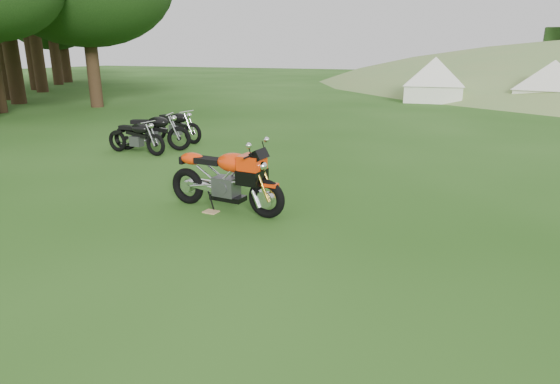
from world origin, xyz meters
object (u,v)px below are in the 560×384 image
at_px(vintage_moto_c, 175,125).
at_px(vintage_moto_d, 152,131).
at_px(vintage_moto_b, 136,136).
at_px(tent_left, 434,78).
at_px(plywood_board, 211,212).
at_px(tent_mid, 552,81).
at_px(sport_motorcycle, 225,174).

xyz_separation_m(vintage_moto_c, vintage_moto_d, (0.18, -1.22, 0.03)).
xyz_separation_m(vintage_moto_b, tent_left, (5.28, 16.22, 0.73)).
xyz_separation_m(plywood_board, tent_mid, (6.40, 18.90, 1.13)).
relative_size(plywood_board, tent_mid, 0.09).
xyz_separation_m(tent_left, tent_mid, (5.19, -0.37, -0.03)).
bearing_deg(sport_motorcycle, tent_left, 90.83).
height_order(vintage_moto_d, tent_mid, tent_mid).
distance_m(vintage_moto_b, vintage_moto_c, 1.73).
relative_size(sport_motorcycle, vintage_moto_c, 1.11).
distance_m(vintage_moto_b, tent_mid, 19.00).
bearing_deg(vintage_moto_d, tent_mid, 36.17).
bearing_deg(tent_left, tent_mid, -10.05).
xyz_separation_m(plywood_board, vintage_moto_b, (-4.07, 3.06, 0.44)).
xyz_separation_m(plywood_board, vintage_moto_d, (-3.96, 3.57, 0.50)).
distance_m(plywood_board, tent_mid, 19.99).
height_order(tent_left, tent_mid, tent_left).
relative_size(sport_motorcycle, vintage_moto_b, 1.19).
distance_m(plywood_board, vintage_moto_b, 5.11).
bearing_deg(plywood_board, vintage_moto_d, 137.99).
relative_size(vintage_moto_b, vintage_moto_c, 0.93).
xyz_separation_m(vintage_moto_d, tent_mid, (10.36, 15.33, 0.63)).
height_order(vintage_moto_c, tent_mid, tent_mid).
distance_m(vintage_moto_d, tent_mid, 18.52).
xyz_separation_m(vintage_moto_b, tent_mid, (10.47, 15.84, 0.69)).
distance_m(plywood_board, tent_left, 19.35).
height_order(plywood_board, vintage_moto_b, vintage_moto_b).
distance_m(sport_motorcycle, tent_mid, 19.73).
distance_m(plywood_board, vintage_moto_d, 5.36).
bearing_deg(sport_motorcycle, plywood_board, -126.87).
distance_m(vintage_moto_c, vintage_moto_d, 1.23).
relative_size(vintage_moto_c, vintage_moto_d, 0.94).
relative_size(vintage_moto_d, tent_left, 0.72).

